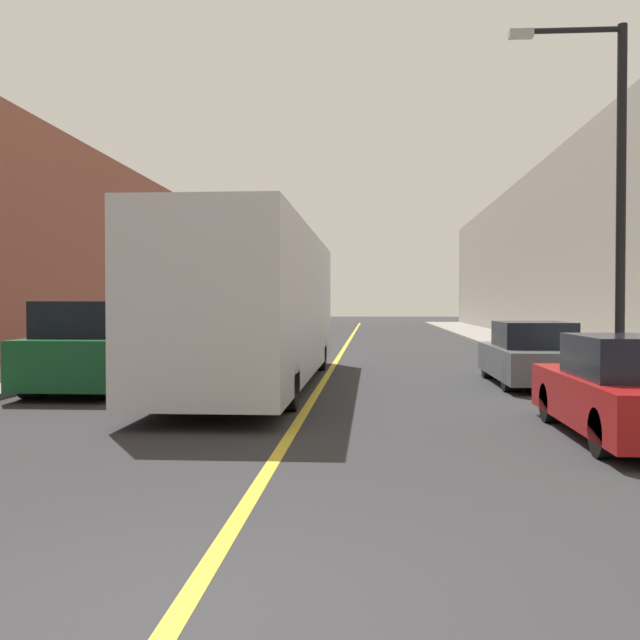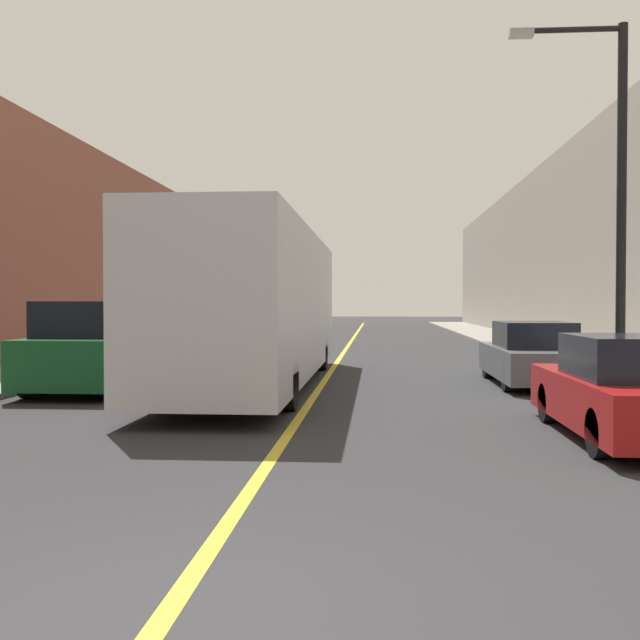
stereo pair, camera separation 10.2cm
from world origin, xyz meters
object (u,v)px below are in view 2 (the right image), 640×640
object	(u,v)px
car_right_mid	(532,356)
street_lamp_right	(612,182)
bus	(260,304)
car_right_near	(631,392)
parked_suv_left	(97,350)

from	to	relation	value
car_right_mid	street_lamp_right	bearing A→B (deg)	-47.67
car_right_mid	street_lamp_right	distance (m)	4.24
bus	car_right_mid	world-z (taller)	bus
bus	street_lamp_right	xyz separation A→B (m)	(7.57, -0.89, 2.56)
car_right_mid	car_right_near	bearing A→B (deg)	-90.44
car_right_mid	street_lamp_right	xyz separation A→B (m)	(1.32, -1.45, 3.76)
parked_suv_left	street_lamp_right	bearing A→B (deg)	2.24
bus	street_lamp_right	size ratio (longest dim) A/B	1.69
car_right_near	parked_suv_left	bearing A→B (deg)	152.14
parked_suv_left	car_right_mid	world-z (taller)	parked_suv_left
car_right_mid	parked_suv_left	bearing A→B (deg)	-168.91
car_right_near	car_right_mid	world-z (taller)	car_right_mid
parked_suv_left	car_right_near	size ratio (longest dim) A/B	1.02
car_right_near	street_lamp_right	distance (m)	6.78
bus	car_right_near	xyz separation A→B (m)	(6.20, -6.36, -1.20)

